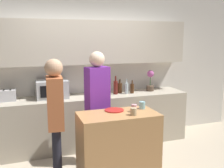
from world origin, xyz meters
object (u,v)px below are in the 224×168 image
at_px(potted_plant, 150,81).
at_px(microwave, 52,89).
at_px(bottle_0, 116,87).
at_px(bottle_1, 120,88).
at_px(bottle_3, 132,88).
at_px(cup_1, 134,108).
at_px(person_left, 97,98).
at_px(plate_on_island, 114,110).
at_px(person_center, 55,113).
at_px(toaster, 7,96).
at_px(bottle_2, 127,88).
at_px(cup_2, 142,105).
at_px(cup_0, 134,111).

bearing_deg(potted_plant, microwave, -179.95).
distance_m(bottle_0, bottle_1, 0.14).
height_order(bottle_3, cup_1, bottle_3).
xyz_separation_m(potted_plant, person_left, (-1.26, -0.77, -0.08)).
height_order(plate_on_island, person_center, person_center).
bearing_deg(bottle_0, cup_1, -98.07).
height_order(toaster, person_left, person_left).
distance_m(bottle_2, bottle_3, 0.11).
height_order(microwave, person_center, person_center).
relative_size(bottle_0, bottle_1, 1.31).
relative_size(cup_1, cup_2, 0.99).
distance_m(toaster, bottle_2, 2.02).
relative_size(microwave, bottle_2, 1.94).
bearing_deg(plate_on_island, person_left, 107.70).
bearing_deg(toaster, cup_1, -38.35).
xyz_separation_m(bottle_2, cup_0, (-0.45, -1.36, -0.03)).
bearing_deg(cup_2, person_left, 141.25).
bearing_deg(bottle_1, cup_2, -95.57).
bearing_deg(bottle_0, cup_2, -90.41).
distance_m(bottle_2, cup_1, 1.27).
relative_size(plate_on_island, cup_2, 2.59).
distance_m(bottle_2, cup_0, 1.43).
distance_m(potted_plant, bottle_1, 0.62).
distance_m(microwave, cup_1, 1.60).
distance_m(microwave, bottle_1, 1.22).
relative_size(person_left, person_center, 1.03).
bearing_deg(plate_on_island, toaster, 140.33).
distance_m(bottle_1, cup_2, 1.22).
relative_size(microwave, cup_1, 5.23).
relative_size(bottle_1, person_center, 0.15).
bearing_deg(potted_plant, bottle_1, 178.63).
height_order(bottle_0, bottle_1, bottle_0).
bearing_deg(potted_plant, bottle_3, -168.51).
bearing_deg(toaster, bottle_0, -2.04).
relative_size(potted_plant, person_center, 0.24).
bearing_deg(bottle_0, potted_plant, 5.11).
bearing_deg(person_left, person_center, 21.72).
bearing_deg(plate_on_island, bottle_2, 60.36).
height_order(bottle_2, cup_2, bottle_2).
bearing_deg(person_center, potted_plant, 127.03).
bearing_deg(bottle_0, plate_on_island, -110.48).
xyz_separation_m(cup_1, person_center, (-1.03, 0.05, 0.01)).
xyz_separation_m(cup_2, person_left, (-0.53, 0.42, 0.05)).
bearing_deg(bottle_0, person_left, -127.27).
distance_m(bottle_1, plate_on_island, 1.29).
distance_m(plate_on_island, cup_0, 0.32).
bearing_deg(bottle_0, toaster, 177.96).
xyz_separation_m(microwave, bottle_0, (1.11, -0.06, -0.02)).
bearing_deg(cup_0, plate_on_island, 121.44).
height_order(bottle_2, person_center, person_center).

